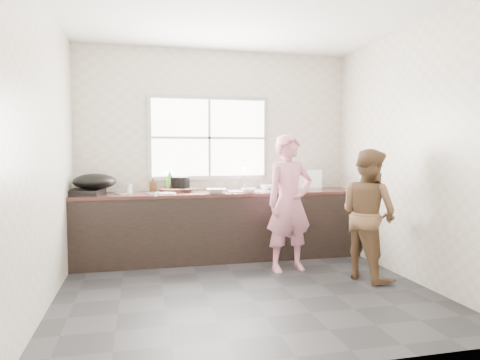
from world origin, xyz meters
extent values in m
cube|color=#262628|center=(0.00, 0.00, -0.01)|extent=(3.60, 3.20, 0.01)
cube|color=silver|center=(0.00, 0.00, 2.71)|extent=(3.60, 3.20, 0.01)
cube|color=beige|center=(0.00, 1.60, 1.35)|extent=(3.60, 0.01, 2.70)
cube|color=beige|center=(-1.80, 0.00, 1.35)|extent=(0.01, 3.20, 2.70)
cube|color=beige|center=(1.80, 0.00, 1.35)|extent=(0.01, 3.20, 2.70)
cube|color=beige|center=(0.00, -1.60, 1.35)|extent=(3.60, 0.01, 2.70)
cube|color=black|center=(0.00, 1.29, 0.41)|extent=(3.60, 0.62, 0.82)
cube|color=#331915|center=(0.00, 1.29, 0.84)|extent=(3.60, 0.64, 0.04)
cube|color=silver|center=(0.35, 1.29, 0.86)|extent=(0.55, 0.45, 0.02)
cylinder|color=silver|center=(0.35, 1.49, 1.01)|extent=(0.02, 0.02, 0.30)
cube|color=#9EA0A5|center=(-0.10, 1.59, 1.55)|extent=(1.60, 0.05, 1.10)
cube|color=white|center=(-0.10, 1.57, 1.55)|extent=(1.50, 0.01, 1.00)
imported|color=pink|center=(0.66, 0.57, 0.73)|extent=(0.58, 0.43, 1.46)
imported|color=brown|center=(1.39, 0.08, 0.70)|extent=(0.71, 0.81, 1.40)
cylinder|color=black|center=(-0.57, 1.41, 0.88)|extent=(0.49, 0.49, 0.04)
cube|color=#B1B3B8|center=(-0.40, 1.31, 0.90)|extent=(0.23, 0.23, 0.01)
imported|color=silver|center=(-0.10, 1.08, 0.89)|extent=(0.29, 0.29, 0.06)
imported|color=silver|center=(0.66, 1.34, 0.89)|extent=(0.20, 0.20, 0.06)
imported|color=white|center=(0.32, 1.11, 0.90)|extent=(0.24, 0.24, 0.07)
cylinder|color=black|center=(-0.50, 1.52, 0.95)|extent=(0.34, 0.34, 0.18)
cylinder|color=silver|center=(-0.69, 1.13, 0.87)|extent=(0.28, 0.28, 0.02)
imported|color=green|center=(-0.63, 1.52, 1.01)|extent=(0.11, 0.11, 0.29)
imported|color=#452811|center=(-0.84, 1.46, 0.95)|extent=(0.09, 0.09, 0.17)
imported|color=#431810|center=(-0.59, 1.52, 0.94)|extent=(0.16, 0.16, 0.16)
cylinder|color=silver|center=(-1.13, 1.43, 0.91)|extent=(0.08, 0.08, 0.11)
cube|color=black|center=(-1.65, 1.29, 0.89)|extent=(0.49, 0.49, 0.06)
ellipsoid|color=black|center=(-1.52, 1.28, 1.01)|extent=(0.55, 0.55, 0.19)
cube|color=silver|center=(1.18, 1.37, 0.99)|extent=(0.39, 0.29, 0.27)
cylinder|color=silver|center=(-1.19, 1.35, 0.87)|extent=(0.29, 0.29, 0.01)
cylinder|color=#B4B6BB|center=(-0.81, 1.24, 0.87)|extent=(0.33, 0.33, 0.01)
camera|label=1|loc=(-1.00, -4.03, 1.37)|focal=32.00mm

